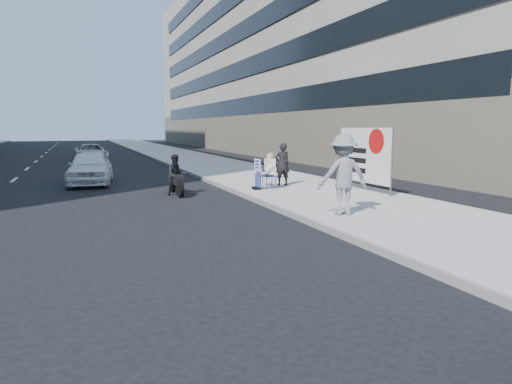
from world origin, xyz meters
name	(u,v)px	position (x,y,z in m)	size (l,w,h in m)	color
ground	(262,234)	(0.00, 0.00, 0.00)	(160.00, 160.00, 0.00)	black
near_sidewalk	(204,162)	(4.00, 20.00, 0.07)	(5.00, 120.00, 0.15)	#A9A69E
near_building	(300,48)	(17.00, 32.00, 10.00)	(14.00, 70.00, 20.00)	gray
seated_protester	(266,169)	(2.58, 5.95, 0.87)	(0.83, 1.12, 1.31)	navy
jogger	(343,175)	(2.51, 0.72, 1.17)	(1.32, 0.76, 2.04)	gray
pedestrian_woman	(282,164)	(3.57, 6.72, 0.96)	(0.59, 0.39, 1.63)	black
protest_banner	(364,155)	(5.61, 4.30, 1.40)	(0.08, 3.06, 2.20)	#4C4C4C
white_sedan_near	(90,167)	(-3.28, 11.02, 0.71)	(1.67, 4.15, 1.42)	white
white_sedan_far	(91,153)	(-2.90, 24.18, 0.62)	(2.05, 4.45, 1.24)	silver
motorcycle	(176,177)	(-0.56, 6.64, 0.64)	(0.72, 2.04, 1.42)	black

